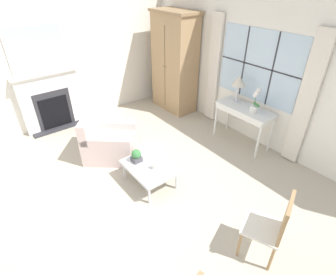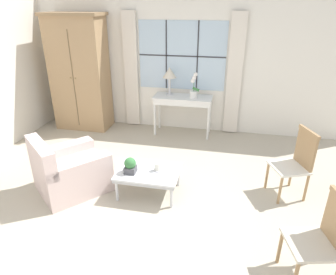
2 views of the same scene
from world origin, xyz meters
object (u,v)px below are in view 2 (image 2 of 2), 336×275
Objects in this scene: armoire at (80,73)px; side_chair_wooden at (297,160)px; potted_orchid at (194,89)px; pillar_candle at (157,167)px; console_table at (183,101)px; table_lamp at (170,74)px; armchair_upholstered at (70,172)px; coffee_table at (149,173)px; potted_plant_small at (130,165)px; accent_chair_wooden at (323,236)px.

armoire reaches higher than side_chair_wooden.
potted_orchid is 2.45m from side_chair_wooden.
side_chair_wooden is at bearing 10.95° from pillar_candle.
console_table is 2.09× the size of table_lamp.
armchair_upholstered is 3.16m from side_chair_wooden.
table_lamp reaches higher than console_table.
coffee_table is (-0.12, -2.20, -0.38)m from console_table.
armchair_upholstered is (-1.24, -2.35, -0.42)m from console_table.
armoire is at bearing 135.23° from pillar_candle.
console_table is 2.24m from coffee_table.
console_table is at bearing 90.04° from pillar_candle.
side_chair_wooden is at bearing 12.32° from potted_plant_small.
potted_plant_small is (-2.21, 0.97, -0.06)m from accent_chair_wooden.
potted_plant_small is 0.38m from pillar_candle.
table_lamp reaches higher than pillar_candle.
potted_plant_small is at bearing -167.68° from side_chair_wooden.
potted_plant_small is at bearing -104.07° from potted_orchid.
armoire is 2.64m from armchair_upholstered.
console_table is (2.15, 0.04, -0.47)m from armoire.
coffee_table is (2.03, -2.16, -0.85)m from armoire.
coffee_table is at bearing -98.77° from potted_orchid.
potted_plant_small is at bearing -91.53° from table_lamp.
table_lamp is 1.10× the size of potted_orchid.
side_chair_wooden is 1.90m from pillar_candle.
coffee_table is (-1.99, -0.39, -0.23)m from side_chair_wooden.
console_table is 2.69m from armchair_upholstered.
accent_chair_wooden is at bearing -62.94° from potted_orchid.
armoire is 2.37× the size of side_chair_wooden.
table_lamp is at bearing 138.98° from side_chair_wooden.
armoire is 1.86m from table_lamp.
armoire is 5.18m from accent_chair_wooden.
accent_chair_wooden reaches higher than console_table.
potted_orchid is at bearing 75.93° from potted_plant_small.
armoire is 2.46× the size of accent_chair_wooden.
potted_orchid is at bearing 117.06° from accent_chair_wooden.
potted_plant_small is at bearing 156.21° from accent_chair_wooden.
potted_orchid reaches higher than coffee_table.
armoire reaches higher than pillar_candle.
table_lamp is at bearing 167.51° from console_table.
side_chair_wooden reaches higher than coffee_table.
potted_orchid is at bearing 133.13° from side_chair_wooden.
armchair_upholstered is at bearing -117.78° from console_table.
armchair_upholstered is 3.24m from accent_chair_wooden.
armoire reaches higher than armchair_upholstered.
console_table is at bearing -12.49° from table_lamp.
armoire reaches higher than potted_plant_small.
table_lamp is 4.02m from accent_chair_wooden.
side_chair_wooden is at bearing 11.18° from coffee_table.
potted_orchid reaches higher than potted_plant_small.
armchair_upholstered reaches higher than potted_plant_small.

